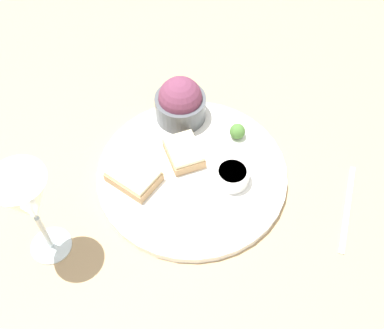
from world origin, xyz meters
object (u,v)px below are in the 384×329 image
salad_bowl (180,102)px  fork (348,208)px  wine_glass (28,202)px  sauce_ramekin (232,175)px  cheese_toast_far (184,152)px  cheese_toast_near (134,176)px

salad_bowl → fork: (-0.31, -0.11, -0.05)m
salad_bowl → wine_glass: 0.33m
sauce_ramekin → wine_glass: 0.32m
salad_bowl → cheese_toast_far: bearing=147.7°
wine_glass → fork: size_ratio=1.33×
salad_bowl → wine_glass: size_ratio=0.49×
salad_bowl → cheese_toast_far: 0.10m
cheese_toast_far → fork: bearing=-145.9°
salad_bowl → cheese_toast_near: size_ratio=0.98×
salad_bowl → cheese_toast_near: bearing=115.7°
salad_bowl → sauce_ramekin: size_ratio=1.63×
cheese_toast_far → wine_glass: bearing=91.9°
wine_glass → fork: (-0.22, -0.41, -0.13)m
sauce_ramekin → cheese_toast_near: size_ratio=0.60×
salad_bowl → fork: bearing=-160.9°
cheese_toast_far → wine_glass: size_ratio=0.44×
salad_bowl → cheese_toast_far: salad_bowl is taller
cheese_toast_far → fork: size_ratio=0.59×
salad_bowl → fork: 0.33m
sauce_ramekin → wine_glass: wine_glass is taller
cheese_toast_near → wine_glass: size_ratio=0.50×
sauce_ramekin → cheese_toast_near: 0.16m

